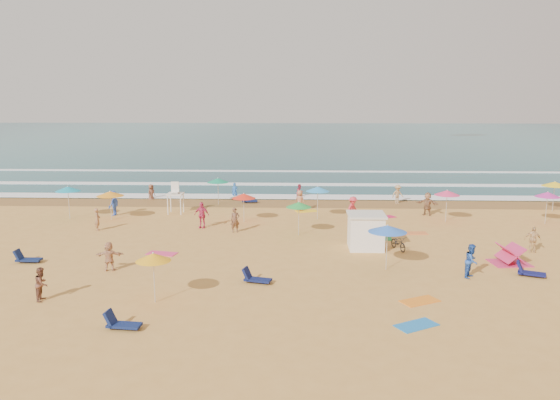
{
  "coord_description": "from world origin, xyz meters",
  "views": [
    {
      "loc": [
        2.19,
        -33.05,
        8.91
      ],
      "look_at": [
        0.84,
        6.0,
        1.5
      ],
      "focal_mm": 35.0,
      "sensor_mm": 36.0,
      "label": 1
    }
  ],
  "objects": [
    {
      "name": "ground",
      "position": [
        0.0,
        0.0,
        0.0
      ],
      "size": [
        220.0,
        220.0,
        0.0
      ],
      "primitive_type": "plane",
      "color": "gold",
      "rests_on": "ground"
    },
    {
      "name": "cabana",
      "position": [
        6.2,
        -1.41,
        1.0
      ],
      "size": [
        2.0,
        2.0,
        2.0
      ],
      "primitive_type": "cube",
      "color": "white",
      "rests_on": "ground"
    },
    {
      "name": "ocean",
      "position": [
        0.0,
        84.0,
        0.0
      ],
      "size": [
        220.0,
        140.0,
        0.18
      ],
      "primitive_type": "cube",
      "color": "#0C4756",
      "rests_on": "ground"
    },
    {
      "name": "beachgoers",
      "position": [
        -0.27,
        4.19,
        0.82
      ],
      "size": [
        35.19,
        26.22,
        2.13
      ],
      "color": "brown",
      "rests_on": "ground"
    },
    {
      "name": "loungers",
      "position": [
        7.01,
        -4.27,
        0.17
      ],
      "size": [
        41.04,
        26.73,
        0.34
      ],
      "color": "#0F1D4C",
      "rests_on": "ground"
    },
    {
      "name": "cabana_roof",
      "position": [
        6.2,
        -1.41,
        2.06
      ],
      "size": [
        2.2,
        2.2,
        0.12
      ],
      "primitive_type": "cube",
      "color": "silver",
      "rests_on": "cabana"
    },
    {
      "name": "bicycle",
      "position": [
        8.1,
        -1.71,
        0.43
      ],
      "size": [
        1.07,
        1.72,
        0.85
      ],
      "primitive_type": "imported",
      "rotation": [
        0.0,
        0.0,
        0.34
      ],
      "color": "black",
      "rests_on": "ground"
    },
    {
      "name": "surf_foam",
      "position": [
        0.0,
        21.32,
        0.1
      ],
      "size": [
        200.0,
        18.7,
        0.05
      ],
      "color": "white",
      "rests_on": "ground"
    },
    {
      "name": "beach_umbrellas",
      "position": [
        2.5,
        1.12,
        2.14
      ],
      "size": [
        60.48,
        26.21,
        0.77
      ],
      "color": "blue",
      "rests_on": "ground"
    },
    {
      "name": "towels",
      "position": [
        -0.5,
        -3.33,
        0.01
      ],
      "size": [
        31.52,
        24.05,
        0.03
      ],
      "color": "#C04518",
      "rests_on": "ground"
    },
    {
      "name": "lifeguard_stand",
      "position": [
        -7.32,
        8.02,
        1.05
      ],
      "size": [
        1.2,
        1.2,
        2.1
      ],
      "primitive_type": null,
      "color": "white",
      "rests_on": "ground"
    },
    {
      "name": "wet_sand",
      "position": [
        0.0,
        12.5,
        0.01
      ],
      "size": [
        220.0,
        220.0,
        0.0
      ],
      "primitive_type": "plane",
      "color": "olive",
      "rests_on": "ground"
    }
  ]
}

